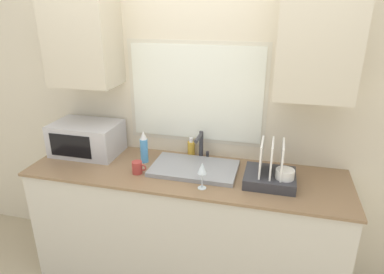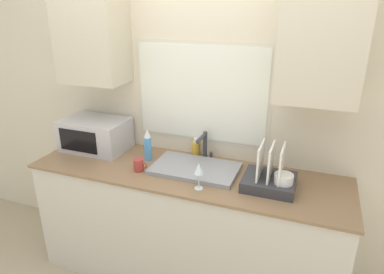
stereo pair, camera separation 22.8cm
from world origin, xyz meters
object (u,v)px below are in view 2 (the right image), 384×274
(faucet, at_px, (204,144))
(soap_bottle, at_px, (196,148))
(microwave, at_px, (95,134))
(spray_bottle, at_px, (148,145))
(dish_rack, at_px, (271,178))
(mug_near_sink, at_px, (139,165))
(wine_glass, at_px, (199,170))

(faucet, height_order, soap_bottle, faucet)
(microwave, distance_m, spray_bottle, 0.50)
(dish_rack, bearing_deg, mug_near_sink, -174.53)
(faucet, height_order, microwave, microwave)
(faucet, bearing_deg, wine_glass, -75.88)
(dish_rack, distance_m, mug_near_sink, 0.92)
(dish_rack, relative_size, soap_bottle, 2.25)
(soap_bottle, bearing_deg, spray_bottle, -147.08)
(soap_bottle, bearing_deg, faucet, -31.26)
(dish_rack, relative_size, mug_near_sink, 3.17)
(dish_rack, relative_size, wine_glass, 1.83)
(microwave, bearing_deg, wine_glass, -17.66)
(wine_glass, bearing_deg, microwave, 162.34)
(dish_rack, xyz_separation_m, soap_bottle, (-0.62, 0.30, -0.00))
(faucet, bearing_deg, spray_bottle, -159.96)
(spray_bottle, relative_size, mug_near_sink, 2.37)
(microwave, height_order, spray_bottle, microwave)
(dish_rack, height_order, mug_near_sink, dish_rack)
(microwave, height_order, mug_near_sink, microwave)
(dish_rack, xyz_separation_m, wine_glass, (-0.43, -0.18, 0.07))
(faucet, height_order, spray_bottle, spray_bottle)
(microwave, bearing_deg, mug_near_sink, -23.82)
(dish_rack, bearing_deg, wine_glass, -157.42)
(mug_near_sink, bearing_deg, dish_rack, 5.47)
(mug_near_sink, bearing_deg, wine_glass, -10.58)
(microwave, height_order, dish_rack, dish_rack)
(wine_glass, bearing_deg, soap_bottle, 112.40)
(mug_near_sink, distance_m, wine_glass, 0.50)
(mug_near_sink, xyz_separation_m, wine_glass, (0.48, -0.09, 0.09))
(microwave, bearing_deg, faucet, 6.45)
(dish_rack, height_order, wine_glass, dish_rack)
(spray_bottle, height_order, soap_bottle, spray_bottle)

